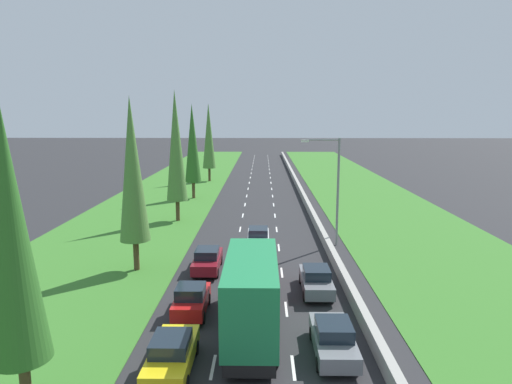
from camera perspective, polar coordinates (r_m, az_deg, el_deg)
ground_plane at (r=64.06m, az=0.48°, el=-0.03°), size 300.00×300.00×0.00m
grass_verge_left at (r=65.37m, az=-10.68°, el=0.01°), size 14.00×140.00×0.04m
grass_verge_right at (r=65.56m, az=13.12°, el=-0.05°), size 14.00×140.00×0.04m
median_barrier at (r=64.21m, az=5.57°, el=0.33°), size 0.44×120.00×0.85m
lane_markings at (r=64.06m, az=0.48°, el=-0.03°), size 3.64×116.00×0.01m
yellow_sedan_left_lane at (r=20.79m, az=-10.56°, el=-19.39°), size 1.82×4.50×1.64m
grey_sedan_right_lane at (r=21.94m, az=9.70°, el=-17.71°), size 1.82×4.50×1.64m
red_hatchback_left_lane at (r=25.80m, az=-8.13°, el=-13.26°), size 1.74×3.90×1.72m
green_box_truck_centre_lane at (r=22.98m, az=-0.54°, el=-12.48°), size 2.46×9.40×4.18m
maroon_sedan_left_lane at (r=32.31m, az=-6.14°, el=-8.46°), size 1.82×4.50×1.64m
grey_sedan_right_lane_third at (r=28.65m, az=7.58°, el=-10.91°), size 1.82×4.50×1.64m
red_hatchback_centre_lane at (r=31.03m, az=-0.25°, el=-9.13°), size 1.74×3.90×1.72m
white_sedan_centre_lane at (r=37.73m, az=0.29°, el=-5.73°), size 1.82×4.50×1.64m
poplar_tree_nearest at (r=17.73m, az=-28.40°, el=-5.11°), size 2.08×2.08×11.28m
poplar_tree_second at (r=32.00m, az=-15.31°, el=2.69°), size 2.10×2.10×12.18m
poplar_tree_third at (r=46.50m, az=-10.06°, el=5.71°), size 2.13×2.13×13.35m
poplar_tree_fourth at (r=59.11m, az=-8.01°, el=6.06°), size 2.11×2.11×12.25m
poplar_tree_fifth at (r=74.38m, az=-5.97°, el=7.02°), size 2.12×2.12×12.72m
street_light_mast at (r=37.88m, az=9.79°, el=1.03°), size 3.20×0.28×9.00m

